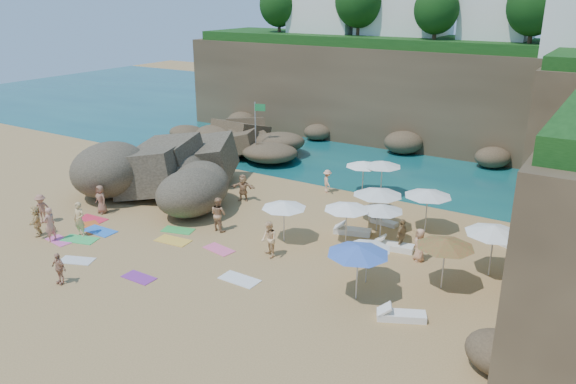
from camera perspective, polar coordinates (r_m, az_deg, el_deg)
The scene contains 50 objects.
ground at distance 30.08m, azimuth -6.28°, elevation -4.55°, with size 120.00×120.00×0.00m, color tan.
seawater at distance 55.60m, azimuth 13.12°, elevation 6.36°, with size 120.00×120.00×0.00m, color #0C4751.
cliff_back at distance 49.55m, azimuth 13.74°, elevation 9.47°, with size 44.00×8.00×8.00m, color brown.
rock_promontory at distance 48.44m, azimuth -4.97°, elevation 4.88°, with size 12.00×7.00×2.00m, color brown, non-canonical shape.
clifftop_buildings at distance 49.34m, azimuth 15.86°, elevation 17.73°, with size 28.48×9.48×7.00m.
clifftop_trees at distance 42.81m, azimuth 15.75°, elevation 17.59°, with size 35.60×23.82×4.40m.
marina_masts at distance 62.18m, azimuth -1.38°, elevation 11.04°, with size 3.10×0.10×6.00m.
rock_outcrop at distance 37.53m, azimuth -11.49°, elevation 0.15°, with size 9.18×6.88×3.67m, color brown, non-canonical shape.
flag_pole at distance 42.53m, azimuth -3.17°, elevation 6.91°, with size 0.88×0.31×4.58m.
parasol_0 at distance 30.24m, azimuth 9.19°, elevation 0.04°, with size 2.59×2.59×2.45m.
parasol_1 at distance 35.99m, azimuth 7.68°, elevation 2.87°, with size 2.30×2.30×2.17m.
parasol_2 at distance 35.81m, azimuth 9.56°, elevation 2.87°, with size 2.42×2.42×2.29m.
parasol_3 at distance 31.69m, azimuth 8.37°, elevation -0.03°, with size 1.97×1.97×1.87m.
parasol_4 at distance 28.87m, azimuth 9.49°, elevation -1.57°, with size 2.25×2.25×2.13m.
parasol_5 at distance 28.66m, azimuth -0.41°, elevation -1.30°, with size 2.33×2.33×2.20m.
parasol_6 at distance 24.95m, azimuth 15.73°, elevation -4.98°, with size 2.51×2.51×2.37m.
parasol_7 at distance 26.71m, azimuth 20.24°, elevation -3.61°, with size 2.61×2.61×2.47m.
parasol_8 at distance 30.72m, azimuth 14.05°, elevation -0.06°, with size 2.55×2.55×2.41m.
parasol_9 at distance 24.91m, azimuth 8.09°, elevation -5.39°, with size 2.08×2.08×1.97m.
parasol_10 at distance 23.34m, azimuth 7.14°, elevation -5.83°, with size 2.63×2.63×2.48m.
parasol_11 at distance 28.54m, azimuth 6.01°, elevation -1.44°, with size 2.36×2.36×2.24m.
lounger_0 at distance 30.39m, azimuth 6.55°, elevation -3.98°, with size 1.97×0.66×0.31m, color silver.
lounger_1 at distance 28.92m, azimuth 10.64°, elevation -5.46°, with size 2.03×0.68×0.32m, color white.
lounger_2 at distance 33.12m, azimuth 23.18°, elevation -3.52°, with size 1.69×0.56×0.26m, color white.
lounger_3 at distance 31.88m, azimuth 9.73°, elevation -3.06°, with size 1.54×0.51×0.24m, color silver.
lounger_4 at distance 31.03m, azimuth 20.94°, elevation -4.78°, with size 1.53×0.51×0.24m, color white.
lounger_5 at distance 23.21m, azimuth 11.44°, elevation -12.24°, with size 1.92×0.64×0.30m, color white.
towel_0 at distance 32.25m, azimuth -18.59°, elevation -3.77°, with size 1.89×0.94×0.03m, color blue.
towel_1 at distance 31.78m, azimuth -22.21°, elevation -4.58°, with size 1.56×0.78×0.03m, color #E659A7.
towel_2 at distance 32.88m, azimuth -19.31°, elevation -3.40°, with size 1.89×0.94×0.03m, color #D75D22.
towel_3 at distance 31.52m, azimuth -20.39°, elevation -4.54°, with size 1.85×0.93×0.03m, color #38C45D.
towel_4 at distance 30.04m, azimuth -11.60°, elevation -4.85°, with size 1.85×0.92×0.03m, color yellow.
towel_5 at distance 29.20m, azimuth -20.67°, elevation -6.52°, with size 1.65×0.82×0.03m, color silver.
towel_6 at distance 26.69m, azimuth -14.91°, elevation -8.39°, with size 1.57×0.79×0.03m, color #852D93.
towel_7 at distance 34.05m, azimuth -19.29°, elevation -2.61°, with size 1.78×0.89×0.03m, color #ED2945.
towel_9 at distance 28.68m, azimuth -7.03°, elevation -5.80°, with size 1.63×0.81×0.03m, color #F96091.
towel_11 at distance 31.26m, azimuth -11.11°, elevation -3.82°, with size 1.72×0.86×0.03m, color green.
towel_13 at distance 25.74m, azimuth -4.94°, elevation -8.84°, with size 1.85×0.92×0.03m, color white.
person_stand_0 at distance 31.63m, azimuth -20.44°, elevation -2.62°, with size 0.69×0.45×1.90m, color tan.
person_stand_1 at distance 30.58m, azimuth -7.08°, elevation -2.24°, with size 0.92×0.72×1.90m, color tan.
person_stand_2 at distance 36.30m, azimuth 4.02°, elevation 1.10°, with size 0.98×0.40×1.52m, color #F3B08A.
person_stand_3 at distance 28.66m, azimuth 11.46°, elevation -4.28°, with size 0.98×0.41×1.67m, color #9B7C4D.
person_stand_4 at distance 27.77m, azimuth 13.22°, elevation -5.24°, with size 0.80×0.44×1.65m, color tan.
person_stand_5 at distance 34.85m, azimuth -4.60°, elevation 0.44°, with size 1.57×0.45×1.69m, color tan.
person_stand_6 at distance 31.57m, azimuth -23.04°, elevation -3.06°, with size 0.68×0.44×1.85m, color tan.
person_lie_0 at distance 34.44m, azimuth -23.62°, elevation -2.56°, with size 1.07×1.66×0.44m, color #A76C53.
person_lie_1 at distance 27.23m, azimuth -22.11°, elevation -8.28°, with size 0.85×1.45×0.35m, color tan.
person_lie_2 at distance 34.71m, azimuth -18.36°, elevation -1.71°, with size 0.82×1.69×0.45m, color #8B5E45.
person_lie_3 at distance 32.83m, azimuth -24.04°, elevation -3.69°, with size 1.53×1.65×0.44m, color #E3BE77.
person_lie_5 at distance 27.60m, azimuth -1.93°, elevation -5.96°, with size 0.87×1.80×0.68m, color #F4C38A.
Camera 1 is at (17.18, -21.44, 12.24)m, focal length 35.00 mm.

